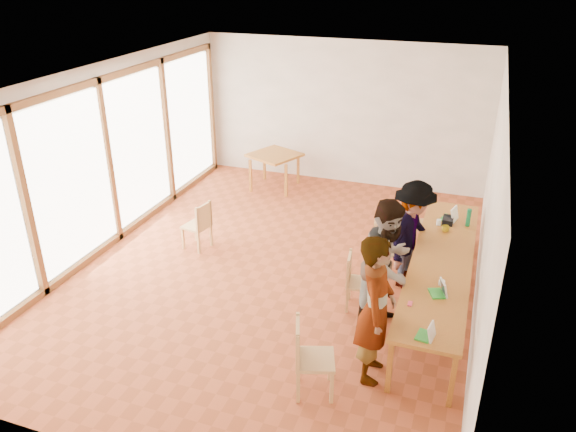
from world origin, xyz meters
name	(u,v)px	position (x,y,z in m)	size (l,w,h in m)	color
ground	(277,267)	(0.00, 0.00, 0.00)	(8.00, 8.00, 0.00)	#AC4D29
wall_back	(343,113)	(0.00, 4.00, 1.50)	(6.00, 0.10, 3.00)	silver
wall_front	(115,338)	(0.00, -4.00, 1.50)	(6.00, 0.10, 3.00)	silver
wall_right	(489,207)	(3.00, 0.00, 1.50)	(0.10, 8.00, 3.00)	silver
window_wall	(107,157)	(-2.96, 0.00, 1.50)	(0.10, 8.00, 3.00)	white
ceiling	(275,76)	(0.00, 0.00, 3.02)	(6.00, 8.00, 0.04)	white
communal_table	(442,263)	(2.50, -0.26, 0.70)	(0.80, 4.00, 0.75)	#BE802A
side_table	(275,158)	(-1.22, 3.13, 0.67)	(0.90, 0.90, 0.75)	#BE802A
chair_near	(306,350)	(1.27, -2.49, 0.57)	(0.55, 0.55, 0.49)	tan
chair_mid	(355,276)	(1.39, -0.66, 0.50)	(0.43, 0.43, 0.44)	tan
chair_far	(381,241)	(1.57, 0.31, 0.59)	(0.51, 0.51, 0.51)	tan
chair_empty	(407,217)	(1.80, 1.36, 0.57)	(0.48, 0.48, 0.49)	tan
chair_spare	(200,221)	(-1.42, 0.17, 0.51)	(0.46, 0.46, 0.44)	tan
person_near	(376,309)	(1.92, -1.96, 0.91)	(0.66, 0.44, 1.82)	gray
person_mid	(388,265)	(1.87, -0.92, 0.91)	(0.88, 0.69, 1.81)	gray
person_far	(412,236)	(2.03, 0.17, 0.83)	(1.08, 0.62, 1.66)	gray
laptop_near	(428,334)	(2.52, -2.06, 0.80)	(0.22, 0.24, 0.18)	green
laptop_mid	(440,291)	(2.56, -1.14, 0.80)	(0.26, 0.27, 0.19)	green
laptop_far	(451,216)	(2.51, 1.08, 0.81)	(0.28, 0.30, 0.22)	green
yellow_mug	(445,229)	(2.46, 0.63, 0.80)	(0.11, 0.11, 0.09)	gold
green_bottle	(469,218)	(2.76, 0.94, 0.89)	(0.07, 0.07, 0.28)	#11743F
clear_glass	(439,222)	(2.34, 0.83, 0.80)	(0.07, 0.07, 0.09)	silver
condiment_cup	(442,283)	(2.56, -0.91, 0.78)	(0.08, 0.08, 0.06)	white
pink_phone	(410,304)	(2.24, -1.48, 0.76)	(0.05, 0.10, 0.01)	#EC4364
black_pouch	(448,220)	(2.47, 0.95, 0.80)	(0.16, 0.26, 0.09)	black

